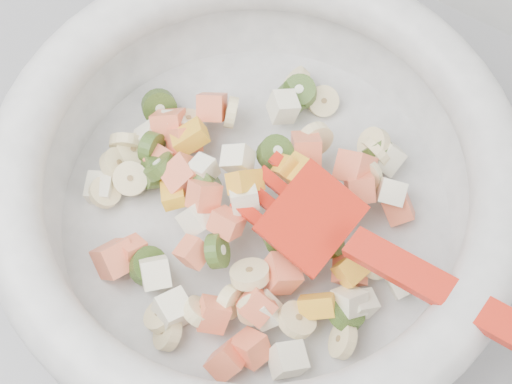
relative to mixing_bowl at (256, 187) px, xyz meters
The scene contains 1 object.
mixing_bowl is the anchor object (origin of this frame).
Camera 1 is at (0.10, 1.26, 1.45)m, focal length 55.00 mm.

